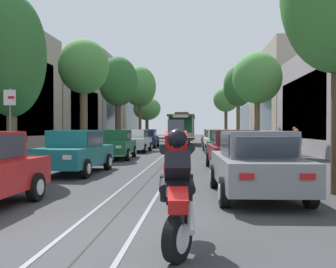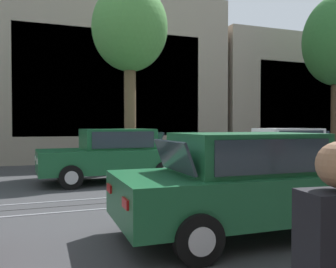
# 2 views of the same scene
# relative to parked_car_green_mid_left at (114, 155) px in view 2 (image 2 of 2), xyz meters

# --- Properties ---
(building_facade_left) EXTENTS (5.26, 60.13, 10.16)m
(building_facade_left) POSITION_rel_parked_car_green_mid_left_xyz_m (-7.68, 15.32, 3.47)
(building_facade_left) COLOR #BCAD93
(building_facade_left) RESTS_ON ground
(parked_car_green_mid_left) EXTENTS (2.11, 4.41, 1.58)m
(parked_car_green_mid_left) POSITION_rel_parked_car_green_mid_left_xyz_m (0.00, 0.00, 0.00)
(parked_car_green_mid_left) COLOR #1E6038
(parked_car_green_mid_left) RESTS_ON ground
(parked_car_white_fourth_left) EXTENTS (2.05, 4.38, 1.58)m
(parked_car_white_fourth_left) POSITION_rel_parked_car_green_mid_left_xyz_m (0.12, 6.17, 0.00)
(parked_car_white_fourth_left) COLOR silver
(parked_car_white_fourth_left) RESTS_ON ground
(parked_car_green_mid_right) EXTENTS (2.06, 4.39, 1.58)m
(parked_car_green_mid_right) POSITION_rel_parked_car_green_mid_left_xyz_m (5.91, 0.94, 0.00)
(parked_car_green_mid_right) COLOR #1E6038
(parked_car_green_mid_right) RESTS_ON ground
(street_tree_kerb_left_second) EXTENTS (2.88, 2.72, 6.77)m
(street_tree_kerb_left_second) POSITION_rel_parked_car_green_mid_left_xyz_m (-2.03, 1.03, 4.31)
(street_tree_kerb_left_second) COLOR brown
(street_tree_kerb_left_second) RESTS_ON ground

